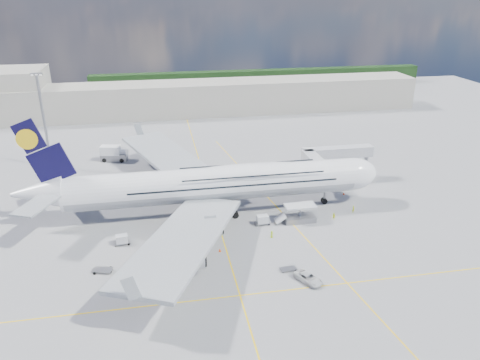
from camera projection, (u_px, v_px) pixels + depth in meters
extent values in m
plane|color=gray|center=(222.00, 235.00, 93.01)|extent=(300.00, 300.00, 0.00)
cube|color=yellow|center=(222.00, 235.00, 93.01)|extent=(0.25, 220.00, 0.01)
cube|color=yellow|center=(240.00, 295.00, 74.88)|extent=(120.00, 0.25, 0.01)
cube|color=yellow|center=(277.00, 207.00, 104.43)|extent=(14.16, 99.06, 0.01)
cylinder|color=white|center=(214.00, 184.00, 99.43)|extent=(62.00, 7.20, 7.20)
cylinder|color=#9EA0A5|center=(214.00, 184.00, 99.49)|extent=(60.76, 7.13, 7.13)
ellipsoid|color=white|center=(251.00, 173.00, 100.01)|extent=(36.00, 6.84, 3.76)
ellipsoid|color=white|center=(351.00, 174.00, 104.66)|extent=(11.52, 7.20, 7.20)
ellipsoid|color=black|center=(365.00, 170.00, 104.97)|extent=(3.84, 4.16, 1.44)
cone|color=white|center=(38.00, 193.00, 93.14)|extent=(10.00, 6.84, 6.84)
cube|color=black|center=(41.00, 151.00, 90.07)|extent=(11.02, 0.46, 14.61)
cylinder|color=yellow|center=(27.00, 139.00, 88.74)|extent=(4.00, 0.60, 4.00)
cube|color=#999EA3|center=(172.00, 159.00, 116.68)|extent=(25.49, 39.15, 3.35)
cube|color=#999EA3|center=(184.00, 239.00, 80.43)|extent=(25.49, 39.15, 3.35)
cylinder|color=#B7BABF|center=(195.00, 178.00, 111.65)|extent=(5.20, 3.50, 3.50)
cylinder|color=#B7BABF|center=(174.00, 164.00, 120.41)|extent=(5.20, 3.50, 3.50)
cylinder|color=#B7BABF|center=(208.00, 228.00, 89.00)|extent=(5.20, 3.50, 3.50)
cylinder|color=#B7BABF|center=(189.00, 260.00, 78.72)|extent=(5.20, 3.50, 3.50)
cylinder|color=gray|center=(325.00, 195.00, 105.43)|extent=(0.44, 0.44, 3.80)
cylinder|color=black|center=(324.00, 201.00, 106.03)|extent=(1.30, 0.90, 1.30)
cylinder|color=gray|center=(215.00, 203.00, 101.22)|extent=(0.56, 0.56, 3.80)
cylinder|color=black|center=(213.00, 203.00, 104.68)|extent=(1.50, 0.90, 1.50)
cube|color=#B7B7BC|center=(313.00, 161.00, 111.32)|extent=(3.00, 10.00, 2.60)
cube|color=#B7B7BC|center=(337.00, 152.00, 117.20)|extent=(18.00, 3.00, 2.60)
cylinder|color=gray|center=(316.00, 170.00, 115.76)|extent=(0.80, 0.80, 7.10)
cylinder|color=black|center=(316.00, 181.00, 116.96)|extent=(0.90, 0.80, 0.90)
cylinder|color=gray|center=(366.00, 163.00, 119.93)|extent=(1.00, 1.00, 7.10)
cube|color=gray|center=(365.00, 175.00, 121.15)|extent=(2.00, 2.00, 0.80)
cylinder|color=#B7B7BC|center=(319.00, 167.00, 107.88)|extent=(3.60, 3.60, 2.80)
cube|color=silver|center=(300.00, 206.00, 97.14)|extent=(6.50, 3.20, 0.35)
cube|color=gray|center=(299.00, 218.00, 98.29)|extent=(6.50, 3.20, 1.10)
cube|color=gray|center=(300.00, 212.00, 97.71)|extent=(0.22, 1.99, 3.00)
cylinder|color=black|center=(289.00, 223.00, 96.84)|extent=(0.70, 0.30, 0.70)
cube|color=silver|center=(280.00, 218.00, 97.41)|extent=(2.16, 2.60, 1.60)
cylinder|color=gray|center=(44.00, 123.00, 122.20)|extent=(0.70, 0.70, 25.00)
cube|color=gray|center=(36.00, 74.00, 117.28)|extent=(3.00, 0.40, 0.60)
cube|color=#B2AD9E|center=(184.00, 99.00, 176.77)|extent=(180.00, 16.00, 12.00)
cube|color=#193814|center=(261.00, 78.00, 225.07)|extent=(160.00, 6.00, 8.00)
cube|color=gray|center=(103.00, 270.00, 80.90)|extent=(3.64, 2.62, 0.20)
cylinder|color=black|center=(94.00, 273.00, 80.14)|extent=(0.48, 0.20, 0.48)
cylinder|color=black|center=(111.00, 268.00, 81.77)|extent=(0.48, 0.20, 0.48)
cube|color=gray|center=(122.00, 242.00, 89.51)|extent=(3.21, 1.96, 0.18)
cylinder|color=black|center=(116.00, 245.00, 88.80)|extent=(0.45, 0.18, 0.45)
cylinder|color=black|center=(129.00, 241.00, 90.32)|extent=(0.45, 0.18, 0.45)
cube|color=silver|center=(122.00, 239.00, 89.19)|extent=(2.39, 1.77, 1.52)
cube|color=gray|center=(155.00, 275.00, 79.54)|extent=(2.62, 1.41, 0.16)
cylinder|color=black|center=(149.00, 278.00, 78.93)|extent=(0.38, 0.16, 0.38)
cylinder|color=black|center=(161.00, 273.00, 80.23)|extent=(0.38, 0.16, 0.38)
cube|color=gray|center=(137.00, 267.00, 81.74)|extent=(3.14, 1.75, 0.19)
cylinder|color=black|center=(130.00, 270.00, 81.02)|extent=(0.45, 0.19, 0.45)
cylinder|color=black|center=(144.00, 265.00, 82.56)|extent=(0.45, 0.19, 0.45)
cube|color=gray|center=(288.00, 269.00, 81.34)|extent=(2.91, 1.76, 0.17)
cylinder|color=black|center=(283.00, 272.00, 80.70)|extent=(0.41, 0.17, 0.41)
cylinder|color=black|center=(294.00, 267.00, 82.07)|extent=(0.41, 0.17, 0.41)
cube|color=gray|center=(262.00, 223.00, 96.92)|extent=(3.24, 1.85, 0.19)
cylinder|color=black|center=(257.00, 225.00, 96.19)|extent=(0.46, 0.19, 0.46)
cylinder|color=black|center=(268.00, 221.00, 97.76)|extent=(0.46, 0.19, 0.46)
cube|color=silver|center=(263.00, 219.00, 96.60)|extent=(2.39, 1.70, 1.58)
cube|color=white|center=(176.00, 276.00, 78.89)|extent=(2.61, 1.49, 1.15)
cube|color=black|center=(176.00, 272.00, 78.62)|extent=(1.03, 1.18, 0.44)
cylinder|color=black|center=(171.00, 280.00, 78.44)|extent=(0.56, 0.22, 0.56)
cylinder|color=black|center=(181.00, 275.00, 79.61)|extent=(0.56, 0.22, 0.56)
cube|color=gray|center=(196.00, 174.00, 119.95)|extent=(6.25, 2.50, 1.90)
cube|color=white|center=(194.00, 168.00, 119.14)|extent=(4.64, 2.53, 2.09)
cube|color=white|center=(205.00, 171.00, 120.02)|extent=(1.79, 2.24, 1.52)
cube|color=black|center=(208.00, 170.00, 120.06)|extent=(0.21, 1.90, 0.86)
cylinder|color=black|center=(205.00, 177.00, 119.48)|extent=(1.05, 0.33, 1.05)
cylinder|color=black|center=(188.00, 175.00, 120.75)|extent=(1.05, 0.33, 1.05)
cube|color=#FF490D|center=(194.00, 170.00, 119.39)|extent=(4.69, 2.58, 0.48)
cube|color=gray|center=(114.00, 157.00, 131.35)|extent=(7.66, 4.18, 2.23)
cube|color=white|center=(110.00, 150.00, 130.40)|extent=(5.83, 3.88, 2.45)
cube|color=white|center=(124.00, 153.00, 131.43)|extent=(2.52, 2.94, 1.79)
cube|color=black|center=(127.00, 152.00, 131.47)|extent=(0.65, 2.22, 1.00)
cylinder|color=black|center=(123.00, 160.00, 130.79)|extent=(1.23, 0.39, 1.23)
cylinder|color=black|center=(106.00, 158.00, 132.29)|extent=(1.23, 0.39, 1.23)
imported|color=silver|center=(308.00, 278.00, 78.08)|extent=(4.59, 5.78, 1.46)
imported|color=#CFE117|center=(353.00, 209.00, 101.73)|extent=(0.71, 0.65, 1.62)
imported|color=#E5F319|center=(334.00, 217.00, 98.58)|extent=(0.92, 0.95, 1.55)
imported|color=#BEFF1A|center=(201.00, 257.00, 83.57)|extent=(0.67, 1.18, 1.90)
imported|color=#B5DF17|center=(272.00, 234.00, 91.63)|extent=(0.75, 0.87, 1.50)
imported|color=#B7FE1A|center=(196.00, 266.00, 81.15)|extent=(1.11, 0.69, 1.66)
cone|color=#FF490D|center=(344.00, 193.00, 110.63)|extent=(0.44, 0.44, 0.56)
cube|color=#FF490D|center=(344.00, 194.00, 110.73)|extent=(0.38, 0.38, 0.03)
cone|color=#FF490D|center=(185.00, 179.00, 119.04)|extent=(0.45, 0.45, 0.57)
cube|color=#FF490D|center=(185.00, 180.00, 119.14)|extent=(0.39, 0.39, 0.03)
cone|color=#FF490D|center=(174.00, 176.00, 120.83)|extent=(0.47, 0.47, 0.60)
cube|color=#FF490D|center=(174.00, 177.00, 120.94)|extent=(0.41, 0.41, 0.03)
cone|color=#FF490D|center=(220.00, 250.00, 87.07)|extent=(0.49, 0.49, 0.62)
cube|color=#FF490D|center=(220.00, 251.00, 87.18)|extent=(0.42, 0.42, 0.03)
cone|color=#FF490D|center=(163.00, 268.00, 81.50)|extent=(0.48, 0.48, 0.61)
cube|color=#FF490D|center=(163.00, 270.00, 81.61)|extent=(0.41, 0.41, 0.03)
cone|color=#FF490D|center=(29.00, 215.00, 100.24)|extent=(0.39, 0.39, 0.49)
cube|color=#FF490D|center=(29.00, 216.00, 100.33)|extent=(0.33, 0.33, 0.03)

